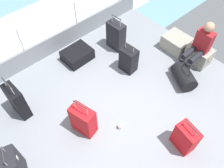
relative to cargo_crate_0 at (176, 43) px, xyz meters
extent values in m
cube|color=gray|center=(0.30, -2.18, -0.20)|extent=(4.40, 5.20, 0.06)
cube|color=gray|center=(-1.87, -2.18, 0.05)|extent=(0.06, 5.20, 0.45)
cylinder|color=silver|center=(-1.87, -2.87, 0.33)|extent=(0.04, 0.04, 1.00)
cylinder|color=silver|center=(-1.87, -1.48, 0.33)|extent=(0.04, 0.04, 1.00)
cylinder|color=silver|center=(-1.87, -2.18, 0.83)|extent=(0.04, 4.16, 0.04)
cube|color=white|center=(-3.30, -2.18, -0.51)|extent=(2.40, 7.28, 0.01)
cube|color=gray|center=(0.00, 0.00, 0.00)|extent=(0.59, 0.50, 0.34)
torus|color=tan|center=(-0.30, 0.00, 0.07)|extent=(0.02, 0.12, 0.12)
torus|color=tan|center=(0.30, 0.00, 0.07)|extent=(0.02, 0.12, 0.12)
cube|color=gray|center=(0.60, 0.02, 0.03)|extent=(0.52, 0.39, 0.41)
torus|color=tan|center=(0.33, 0.02, 0.11)|extent=(0.02, 0.12, 0.12)
torus|color=tan|center=(0.87, 0.02, 0.11)|extent=(0.02, 0.12, 0.12)
cube|color=maroon|center=(0.60, -0.03, 0.47)|extent=(0.34, 0.20, 0.48)
sphere|color=tan|center=(0.60, -0.03, 0.83)|extent=(0.20, 0.20, 0.20)
cylinder|color=black|center=(0.69, -0.33, 0.27)|extent=(0.12, 0.40, 0.12)
cylinder|color=black|center=(0.69, -0.53, 0.03)|extent=(0.11, 0.11, 0.41)
cylinder|color=black|center=(0.51, -0.33, 0.27)|extent=(0.12, 0.40, 0.12)
cylinder|color=black|center=(0.51, -0.53, 0.03)|extent=(0.11, 0.11, 0.41)
cube|color=red|center=(0.22, -2.93, 0.14)|extent=(0.48, 0.33, 0.62)
cylinder|color=#A5A8AD|center=(0.10, -2.97, 0.54)|extent=(0.02, 0.02, 0.19)
cylinder|color=#A5A8AD|center=(0.35, -2.90, 0.54)|extent=(0.02, 0.02, 0.19)
cylinder|color=#2D2D2D|center=(0.22, -2.93, 0.64)|extent=(0.28, 0.09, 0.02)
cube|color=white|center=(0.19, -2.81, 0.22)|extent=(0.05, 0.02, 0.08)
cube|color=black|center=(-0.29, -1.31, 0.12)|extent=(0.37, 0.29, 0.58)
cylinder|color=#A5A8AD|center=(-0.40, -1.32, 0.47)|extent=(0.02, 0.02, 0.14)
cylinder|color=#A5A8AD|center=(-0.19, -1.30, 0.47)|extent=(0.02, 0.02, 0.14)
cylinder|color=#2D2D2D|center=(-0.29, -1.31, 0.54)|extent=(0.23, 0.04, 0.02)
cube|color=silver|center=(-0.30, -1.18, 0.24)|extent=(0.05, 0.01, 0.08)
cube|color=red|center=(1.61, -1.87, 0.11)|extent=(0.42, 0.30, 0.56)
cylinder|color=#A5A8AD|center=(1.50, -1.85, 0.45)|extent=(0.02, 0.02, 0.12)
cylinder|color=#A5A8AD|center=(1.73, -1.89, 0.45)|extent=(0.02, 0.02, 0.12)
cylinder|color=#2D2D2D|center=(1.61, -1.87, 0.51)|extent=(0.25, 0.06, 0.02)
cube|color=white|center=(1.63, -1.75, 0.19)|extent=(0.05, 0.01, 0.08)
cube|color=black|center=(-0.88, -3.60, 0.18)|extent=(0.45, 0.21, 0.71)
cylinder|color=#A5A8AD|center=(-1.01, -3.61, 0.64)|extent=(0.02, 0.02, 0.21)
cylinder|color=#A5A8AD|center=(-0.75, -3.59, 0.64)|extent=(0.02, 0.02, 0.21)
cylinder|color=#2D2D2D|center=(-0.88, -3.60, 0.74)|extent=(0.28, 0.03, 0.02)
cube|color=white|center=(-0.88, -3.50, 0.36)|extent=(0.05, 0.01, 0.08)
cube|color=black|center=(0.15, -4.20, 0.17)|extent=(0.42, 0.33, 0.68)
cylinder|color=#A5A8AD|center=(0.05, -4.17, 0.57)|extent=(0.02, 0.02, 0.13)
cylinder|color=#A5A8AD|center=(0.26, -4.23, 0.57)|extent=(0.02, 0.02, 0.13)
cylinder|color=#2D2D2D|center=(0.15, -4.20, 0.64)|extent=(0.24, 0.09, 0.02)
cube|color=silver|center=(0.19, -4.09, 0.38)|extent=(0.05, 0.02, 0.08)
cube|color=black|center=(-1.29, -1.95, -0.04)|extent=(0.52, 0.64, 0.26)
cube|color=green|center=(-1.30, -1.63, 0.03)|extent=(0.05, 0.01, 0.08)
cube|color=black|center=(-1.00, -1.02, 0.17)|extent=(0.43, 0.25, 0.68)
cylinder|color=#A5A8AD|center=(-1.13, -1.03, 0.60)|extent=(0.02, 0.02, 0.18)
cylinder|color=#A5A8AD|center=(-0.88, -1.01, 0.60)|extent=(0.02, 0.02, 0.18)
cylinder|color=#2D2D2D|center=(-1.00, -1.02, 0.68)|extent=(0.27, 0.03, 0.02)
cube|color=silver|center=(-1.01, -0.90, 0.24)|extent=(0.05, 0.01, 0.08)
cylinder|color=black|center=(0.75, -0.71, 0.00)|extent=(0.67, 0.58, 0.35)
torus|color=black|center=(0.75, -0.71, 0.19)|extent=(0.27, 0.15, 0.30)
cylinder|color=white|center=(0.65, -2.44, -0.12)|extent=(0.08, 0.08, 0.10)
camera|label=1|loc=(1.98, -3.85, 3.65)|focal=36.42mm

